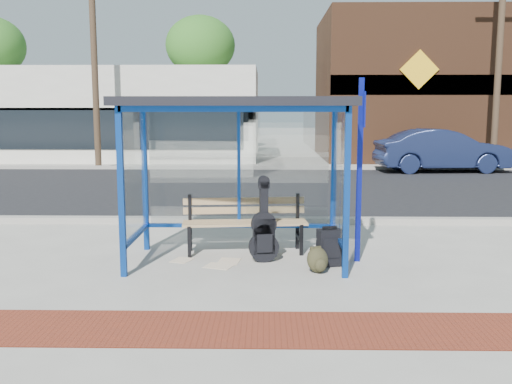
{
  "coord_description": "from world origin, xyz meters",
  "views": [
    {
      "loc": [
        0.43,
        -8.23,
        2.26
      ],
      "look_at": [
        0.28,
        0.2,
        1.03
      ],
      "focal_mm": 40.0,
      "sensor_mm": 36.0,
      "label": 1
    }
  ],
  "objects_px": {
    "bench": "(245,220)",
    "guitar_bag": "(264,232)",
    "suitcase": "(329,248)",
    "backpack": "(318,260)",
    "parked_car": "(442,150)"
  },
  "relations": [
    {
      "from": "backpack",
      "to": "parked_car",
      "type": "height_order",
      "value": "parked_car"
    },
    {
      "from": "bench",
      "to": "backpack",
      "type": "bearing_deg",
      "value": -52.51
    },
    {
      "from": "bench",
      "to": "parked_car",
      "type": "distance_m",
      "value": 13.53
    },
    {
      "from": "bench",
      "to": "suitcase",
      "type": "relative_size",
      "value": 3.38
    },
    {
      "from": "bench",
      "to": "suitcase",
      "type": "height_order",
      "value": "bench"
    },
    {
      "from": "guitar_bag",
      "to": "parked_car",
      "type": "height_order",
      "value": "parked_car"
    },
    {
      "from": "guitar_bag",
      "to": "backpack",
      "type": "distance_m",
      "value": 0.98
    },
    {
      "from": "guitar_bag",
      "to": "parked_car",
      "type": "relative_size",
      "value": 0.26
    },
    {
      "from": "bench",
      "to": "backpack",
      "type": "height_order",
      "value": "bench"
    },
    {
      "from": "parked_car",
      "to": "suitcase",
      "type": "bearing_deg",
      "value": 152.41
    },
    {
      "from": "bench",
      "to": "guitar_bag",
      "type": "relative_size",
      "value": 1.63
    },
    {
      "from": "bench",
      "to": "backpack",
      "type": "distance_m",
      "value": 1.6
    },
    {
      "from": "guitar_bag",
      "to": "suitcase",
      "type": "bearing_deg",
      "value": -23.62
    },
    {
      "from": "bench",
      "to": "parked_car",
      "type": "xyz_separation_m",
      "value": [
        6.67,
        11.77,
        0.25
      ]
    },
    {
      "from": "suitcase",
      "to": "backpack",
      "type": "xyz_separation_m",
      "value": [
        -0.19,
        -0.35,
        -0.1
      ]
    }
  ]
}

